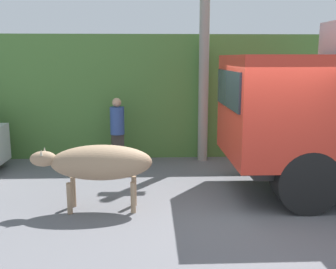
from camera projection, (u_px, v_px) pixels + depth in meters
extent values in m
plane|color=slate|center=(253.00, 211.00, 6.87)|extent=(60.00, 60.00, 0.00)
cube|color=#4C7A38|center=(205.00, 90.00, 12.82)|extent=(32.00, 5.06, 3.24)
cube|color=red|center=(285.00, 107.00, 7.50)|extent=(2.16, 2.41, 1.96)
cube|color=#232D38|center=(228.00, 89.00, 7.38)|extent=(0.04, 2.05, 0.68)
cylinder|color=black|center=(305.00, 180.00, 6.80)|extent=(1.11, 0.53, 1.11)
ellipsoid|color=#9E7F60|center=(102.00, 163.00, 6.79)|extent=(1.76, 0.62, 0.62)
ellipsoid|color=#9E7F60|center=(43.00, 159.00, 6.74)|extent=(0.46, 0.27, 0.27)
cone|color=#B7AD93|center=(41.00, 153.00, 6.61)|extent=(0.06, 0.06, 0.11)
cone|color=#B7AD93|center=(44.00, 150.00, 6.82)|extent=(0.06, 0.06, 0.11)
cylinder|color=#9E7F60|center=(70.00, 198.00, 6.72)|extent=(0.09, 0.09, 0.55)
cylinder|color=#9E7F60|center=(73.00, 192.00, 7.05)|extent=(0.09, 0.09, 0.55)
cylinder|color=#9E7F60|center=(133.00, 198.00, 6.76)|extent=(0.09, 0.09, 0.55)
cylinder|color=#9E7F60|center=(134.00, 191.00, 7.10)|extent=(0.09, 0.09, 0.55)
cube|color=#38332D|center=(118.00, 149.00, 9.83)|extent=(0.33, 0.26, 0.78)
cylinder|color=#334C8C|center=(117.00, 121.00, 9.69)|extent=(0.42, 0.42, 0.68)
sphere|color=tan|center=(117.00, 102.00, 9.60)|extent=(0.22, 0.22, 0.22)
cylinder|color=gray|center=(204.00, 58.00, 9.82)|extent=(0.25, 0.25, 5.25)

